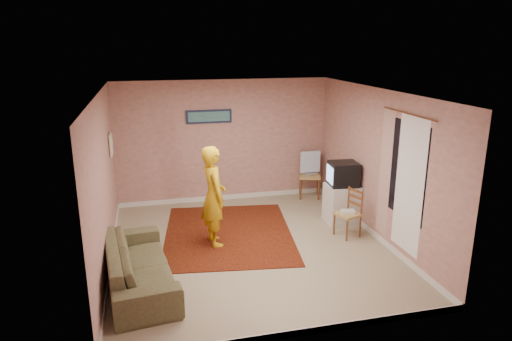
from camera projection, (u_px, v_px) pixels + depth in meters
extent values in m
plane|color=tan|center=(250.00, 247.00, 7.70)|extent=(5.00, 5.00, 0.00)
cube|color=tan|center=(224.00, 141.00, 9.68)|extent=(4.50, 0.02, 2.60)
cube|color=tan|center=(301.00, 235.00, 5.00)|extent=(4.50, 0.02, 2.60)
cube|color=tan|center=(104.00, 183.00, 6.83)|extent=(0.02, 5.00, 2.60)
cube|color=tan|center=(377.00, 165.00, 7.85)|extent=(0.02, 5.00, 2.60)
cube|color=silver|center=(250.00, 92.00, 6.99)|extent=(4.50, 5.00, 0.02)
cube|color=silver|center=(225.00, 197.00, 10.01)|extent=(4.50, 0.02, 0.10)
cube|color=silver|center=(298.00, 333.00, 5.35)|extent=(4.50, 0.02, 0.10)
cube|color=silver|center=(112.00, 259.00, 7.17)|extent=(0.02, 5.00, 0.10)
cube|color=silver|center=(371.00, 232.00, 8.19)|extent=(0.02, 5.00, 0.10)
cube|color=black|center=(406.00, 170.00, 6.97)|extent=(0.01, 1.10, 1.50)
cube|color=white|center=(409.00, 186.00, 6.88)|extent=(0.01, 0.75, 2.10)
cube|color=beige|center=(385.00, 173.00, 7.53)|extent=(0.01, 0.35, 2.10)
cylinder|color=brown|center=(408.00, 114.00, 6.72)|extent=(0.02, 1.40, 0.02)
cube|color=#141B38|center=(209.00, 116.00, 9.43)|extent=(0.95, 0.03, 0.28)
cube|color=#2A5B76|center=(209.00, 117.00, 9.41)|extent=(0.86, 0.01, 0.20)
cube|color=beige|center=(111.00, 144.00, 8.26)|extent=(0.03, 0.38, 0.42)
cube|color=silver|center=(112.00, 144.00, 8.27)|extent=(0.01, 0.30, 0.34)
cube|color=black|center=(229.00, 233.00, 8.23)|extent=(2.59, 3.07, 0.01)
cube|color=silver|center=(342.00, 204.00, 8.68)|extent=(0.58, 0.53, 0.74)
cube|color=black|center=(343.00, 174.00, 8.52)|extent=(0.55, 0.51, 0.44)
cube|color=#8CB2F2|center=(330.00, 174.00, 8.48)|extent=(0.05, 0.37, 0.32)
cube|color=tan|center=(310.00, 176.00, 10.04)|extent=(0.57, 0.56, 0.05)
cube|color=brown|center=(310.00, 165.00, 9.97)|extent=(0.45, 0.18, 0.52)
cube|color=silver|center=(310.00, 174.00, 10.03)|extent=(0.36, 0.30, 0.05)
cube|color=#7DABCE|center=(310.00, 162.00, 9.95)|extent=(0.44, 0.06, 0.47)
cube|color=tan|center=(348.00, 214.00, 8.03)|extent=(0.47, 0.48, 0.05)
cube|color=brown|center=(348.00, 202.00, 7.97)|extent=(0.16, 0.38, 0.44)
cube|color=silver|center=(348.00, 212.00, 8.02)|extent=(0.26, 0.20, 0.05)
imported|color=brown|center=(139.00, 265.00, 6.42)|extent=(1.09, 2.25, 0.63)
imported|color=gold|center=(214.00, 196.00, 7.61)|extent=(0.50, 0.68, 1.72)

